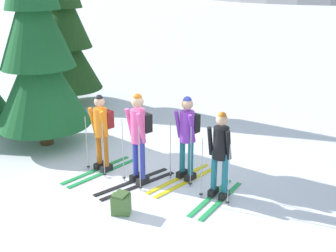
{
  "coord_description": "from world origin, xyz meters",
  "views": [
    {
      "loc": [
        3.3,
        -6.89,
        3.96
      ],
      "look_at": [
        0.17,
        0.41,
        1.05
      ],
      "focal_mm": 45.4,
      "sensor_mm": 36.0,
      "label": 1
    }
  ],
  "objects_px": {
    "skier_in_black": "(220,152)",
    "pine_tree_near": "(65,30)",
    "skier_in_pink": "(139,133)",
    "skier_in_purple": "(187,134)",
    "pine_tree_mid": "(36,42)",
    "skier_in_orange": "(101,129)",
    "backpack_on_snow_front": "(121,204)"
  },
  "relations": [
    {
      "from": "skier_in_black",
      "to": "pine_tree_near",
      "type": "height_order",
      "value": "pine_tree_near"
    },
    {
      "from": "pine_tree_near",
      "to": "pine_tree_mid",
      "type": "xyz_separation_m",
      "value": [
        1.49,
        -3.11,
        0.18
      ]
    },
    {
      "from": "skier_in_orange",
      "to": "skier_in_pink",
      "type": "height_order",
      "value": "skier_in_pink"
    },
    {
      "from": "skier_in_purple",
      "to": "skier_in_black",
      "type": "bearing_deg",
      "value": -30.26
    },
    {
      "from": "skier_in_black",
      "to": "pine_tree_near",
      "type": "distance_m",
      "value": 7.4
    },
    {
      "from": "backpack_on_snow_front",
      "to": "pine_tree_mid",
      "type": "bearing_deg",
      "value": 147.3
    },
    {
      "from": "skier_in_purple",
      "to": "pine_tree_mid",
      "type": "distance_m",
      "value": 4.08
    },
    {
      "from": "skier_in_purple",
      "to": "skier_in_orange",
      "type": "bearing_deg",
      "value": -169.66
    },
    {
      "from": "pine_tree_near",
      "to": "skier_in_purple",
      "type": "bearing_deg",
      "value": -33.59
    },
    {
      "from": "skier_in_orange",
      "to": "pine_tree_mid",
      "type": "relative_size",
      "value": 0.33
    },
    {
      "from": "pine_tree_mid",
      "to": "backpack_on_snow_front",
      "type": "bearing_deg",
      "value": -32.7
    },
    {
      "from": "skier_in_purple",
      "to": "backpack_on_snow_front",
      "type": "relative_size",
      "value": 4.65
    },
    {
      "from": "skier_in_orange",
      "to": "skier_in_purple",
      "type": "bearing_deg",
      "value": 10.34
    },
    {
      "from": "skier_in_purple",
      "to": "pine_tree_near",
      "type": "distance_m",
      "value": 6.47
    },
    {
      "from": "skier_in_black",
      "to": "pine_tree_near",
      "type": "xyz_separation_m",
      "value": [
        -6.09,
        3.98,
        1.36
      ]
    },
    {
      "from": "skier_in_pink",
      "to": "skier_in_black",
      "type": "height_order",
      "value": "skier_in_pink"
    },
    {
      "from": "skier_in_pink",
      "to": "skier_in_purple",
      "type": "xyz_separation_m",
      "value": [
        0.8,
        0.51,
        -0.07
      ]
    },
    {
      "from": "skier_in_pink",
      "to": "skier_in_purple",
      "type": "bearing_deg",
      "value": 32.8
    },
    {
      "from": "pine_tree_mid",
      "to": "backpack_on_snow_front",
      "type": "xyz_separation_m",
      "value": [
        3.21,
        -2.06,
        -2.27
      ]
    },
    {
      "from": "skier_in_purple",
      "to": "backpack_on_snow_front",
      "type": "distance_m",
      "value": 1.93
    },
    {
      "from": "skier_in_orange",
      "to": "pine_tree_mid",
      "type": "height_order",
      "value": "pine_tree_mid"
    },
    {
      "from": "skier_in_pink",
      "to": "skier_in_black",
      "type": "bearing_deg",
      "value": 1.5
    },
    {
      "from": "skier_in_pink",
      "to": "skier_in_purple",
      "type": "height_order",
      "value": "skier_in_pink"
    },
    {
      "from": "skier_in_pink",
      "to": "backpack_on_snow_front",
      "type": "distance_m",
      "value": 1.45
    },
    {
      "from": "skier_in_pink",
      "to": "pine_tree_mid",
      "type": "relative_size",
      "value": 0.34
    },
    {
      "from": "skier_in_pink",
      "to": "backpack_on_snow_front",
      "type": "relative_size",
      "value": 4.84
    },
    {
      "from": "pine_tree_near",
      "to": "backpack_on_snow_front",
      "type": "height_order",
      "value": "pine_tree_near"
    },
    {
      "from": "skier_in_purple",
      "to": "backpack_on_snow_front",
      "type": "xyz_separation_m",
      "value": [
        -0.58,
        -1.66,
        -0.79
      ]
    },
    {
      "from": "skier_in_black",
      "to": "pine_tree_near",
      "type": "relative_size",
      "value": 0.34
    },
    {
      "from": "pine_tree_mid",
      "to": "skier_in_pink",
      "type": "bearing_deg",
      "value": -16.99
    },
    {
      "from": "skier_in_black",
      "to": "pine_tree_near",
      "type": "bearing_deg",
      "value": 146.83
    },
    {
      "from": "pine_tree_near",
      "to": "backpack_on_snow_front",
      "type": "distance_m",
      "value": 7.29
    }
  ]
}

